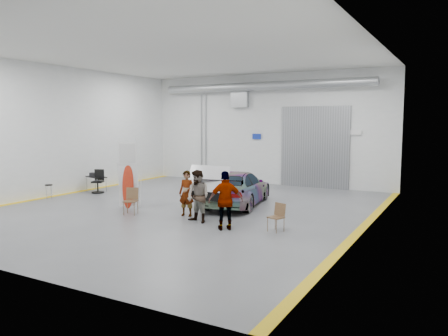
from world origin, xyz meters
The scene contains 13 objects.
ground centered at (0.00, 0.00, 0.00)m, with size 16.00×16.00×0.00m, color #5A5C61.
room_shell centered at (0.24, 2.22, 4.08)m, with size 14.02×16.18×6.01m.
sedan_car centered at (1.51, 1.67, 0.71)m, with size 1.99×4.87×1.41m, color silver.
person_a centered at (0.87, -1.06, 0.83)m, with size 0.61×0.40×1.67m, color #866249.
person_b centered at (1.79, -1.74, 0.90)m, with size 0.88×0.68×1.80m, color #55799C.
person_c centered at (3.09, -2.17, 0.94)m, with size 1.09×0.45×1.89m, color brown.
surfboard_display centered at (-2.03, -1.01, 1.13)m, with size 0.74×0.43×2.79m.
folding_chair_near centered at (-1.09, -1.84, 0.30)m, with size 0.60×0.63×0.97m.
folding_chair_far centered at (4.57, -1.60, 0.28)m, with size 0.53×0.56×0.88m.
shop_stool centered at (-6.36, -1.18, 0.33)m, with size 0.34×0.34×0.66m.
work_table centered at (-6.29, 1.53, 0.72)m, with size 1.27×0.88×0.94m.
office_chair centered at (-5.71, 1.18, 0.49)m, with size 0.63×0.67×1.11m.
trunk_lid centered at (1.51, -0.51, 1.43)m, with size 1.65×1.00×0.04m, color silver.
Camera 1 is at (9.62, -14.07, 3.43)m, focal length 35.00 mm.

